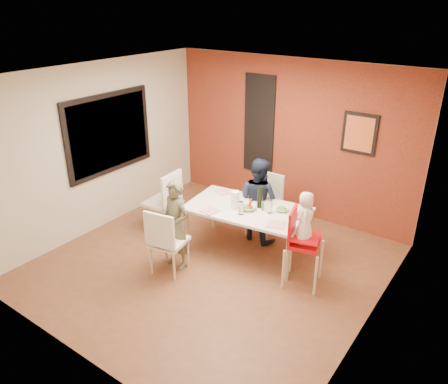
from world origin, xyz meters
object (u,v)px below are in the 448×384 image
Objects in this scene: chair_far at (266,201)px; child_far at (258,200)px; wine_bottle at (260,198)px; dining_table at (247,212)px; child_near at (176,225)px; toddler at (305,218)px; chair_left at (166,199)px; chair_near at (165,239)px; paper_towel_roll at (235,200)px; high_chair at (301,240)px.

chair_far is 0.74× the size of child_far.
wine_bottle is (0.21, -0.56, 0.32)m from chair_far.
chair_far reaches higher than dining_table.
child_near is 1.80m from toddler.
chair_left is at bearing -170.50° from dining_table.
chair_near is at bearing -119.82° from wine_bottle.
child_near reaches higher than chair_far.
paper_towel_roll is at bearing 62.22° from toddler.
chair_left reaches higher than chair_far.
paper_towel_roll is at bearing -93.41° from chair_far.
toddler is 2.32× the size of wine_bottle.
child_near is at bearing 97.15° from high_chair.
chair_left is at bearing 145.51° from child_near.
chair_left is 3.46× the size of wine_bottle.
high_chair is at bearing -23.89° from wine_bottle.
chair_far is at bearing -84.40° from child_far.
chair_left is 1.49m from child_far.
high_chair reaches higher than paper_towel_roll.
dining_table is 1.04m from high_chair.
wine_bottle reaches higher than dining_table.
chair_far is at bearing 110.63° from wine_bottle.
child_far reaches higher than toddler.
child_near is 0.97× the size of child_far.
chair_near is 3.60× the size of paper_towel_roll.
chair_near is 0.98× the size of chair_far.
toddler is 2.57× the size of paper_towel_roll.
child_far is 0.43m from wine_bottle.
chair_left is (-1.41, -0.24, -0.08)m from dining_table.
chair_far is 1.51m from toddler.
high_chair is at bearing 85.12° from chair_left.
dining_table is 6.82× the size of paper_towel_roll.
chair_left is 2.41m from high_chair.
chair_near is 0.75× the size of child_near.
child_far reaches higher than dining_table.
chair_far is 1.68m from child_near.
dining_table is 6.15× the size of wine_bottle.
chair_left reaches higher than paper_towel_roll.
chair_left reaches higher than dining_table.
chair_near is at bearing -105.32° from chair_far.
child_near is at bearing 45.77° from chair_left.
chair_far is 1.62m from chair_left.
chair_far is 0.93× the size of high_chair.
toddler reaches higher than high_chair.
wine_bottle is at bearing 45.61° from toddler.
wine_bottle is at bearing 51.58° from high_chair.
dining_table is at bearing 60.93° from high_chair.
child_near reaches higher than paper_towel_roll.
chair_near is 1.51m from wine_bottle.
wine_bottle is at bearing 98.86° from chair_left.
high_chair is (1.08, -0.95, 0.09)m from chair_far.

